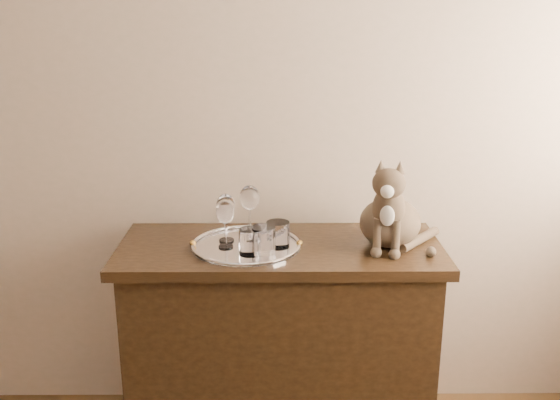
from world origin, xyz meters
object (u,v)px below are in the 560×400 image
(tumbler_a, at_px, (263,240))
(cat, at_px, (391,200))
(tumbler_c, at_px, (278,234))
(wine_glass_c, at_px, (225,225))
(sideboard, at_px, (280,347))
(wine_glass_b, at_px, (250,211))
(tumbler_b, at_px, (250,242))
(tray, at_px, (246,247))
(wine_glass_a, at_px, (226,218))

(tumbler_a, xyz_separation_m, cat, (0.46, 0.10, 0.12))
(tumbler_a, xyz_separation_m, tumbler_c, (0.05, 0.06, -0.00))
(tumbler_c, bearing_deg, wine_glass_c, -179.40)
(sideboard, xyz_separation_m, cat, (0.41, 0.00, 0.60))
(tumbler_c, bearing_deg, wine_glass_b, 132.46)
(tumbler_b, xyz_separation_m, tumbler_c, (0.10, 0.07, 0.00))
(tray, bearing_deg, wine_glass_a, 145.19)
(sideboard, distance_m, wine_glass_c, 0.56)
(cat, bearing_deg, tumbler_a, -152.20)
(wine_glass_c, bearing_deg, tumbler_b, -35.93)
(tray, xyz_separation_m, wine_glass_a, (-0.08, 0.05, 0.09))
(cat, bearing_deg, wine_glass_c, -159.95)
(wine_glass_c, bearing_deg, wine_glass_a, 92.05)
(tray, distance_m, tumbler_a, 0.11)
(wine_glass_c, relative_size, tumbler_c, 1.82)
(tumbler_a, bearing_deg, tray, 134.48)
(tray, height_order, tumbler_b, tumbler_b)
(tray, bearing_deg, tumbler_a, -45.52)
(cat, bearing_deg, tray, -160.66)
(tumbler_c, bearing_deg, tumbler_b, -145.13)
(wine_glass_c, xyz_separation_m, cat, (0.60, 0.05, 0.08))
(wine_glass_a, height_order, tumbler_a, wine_glass_a)
(tray, height_order, wine_glass_b, wine_glass_b)
(tray, distance_m, tumbler_b, 0.09)
(sideboard, xyz_separation_m, wine_glass_a, (-0.20, 0.02, 0.52))
(sideboard, xyz_separation_m, wine_glass_c, (-0.20, -0.04, 0.52))
(tumbler_a, height_order, tumbler_b, tumbler_a)
(sideboard, height_order, wine_glass_a, wine_glass_a)
(wine_glass_b, xyz_separation_m, tumbler_a, (0.05, -0.17, -0.05))
(tray, relative_size, wine_glass_c, 2.31)
(wine_glass_c, bearing_deg, tumbler_c, 0.60)
(tumbler_a, height_order, cat, cat)
(tumbler_b, distance_m, tumbler_c, 0.12)
(wine_glass_b, distance_m, cat, 0.53)
(wine_glass_b, height_order, tumbler_b, wine_glass_b)
(tumbler_b, height_order, tumbler_c, tumbler_c)
(wine_glass_a, bearing_deg, tray, -34.81)
(wine_glass_b, relative_size, tumbler_c, 2.10)
(sideboard, distance_m, cat, 0.72)
(wine_glass_a, xyz_separation_m, wine_glass_b, (0.09, 0.05, 0.01))
(wine_glass_a, distance_m, tumbler_a, 0.19)
(sideboard, relative_size, wine_glass_b, 5.99)
(wine_glass_a, height_order, cat, cat)
(wine_glass_c, height_order, tumbler_b, wine_glass_c)
(wine_glass_b, distance_m, tumbler_b, 0.19)
(tumbler_c, bearing_deg, tumbler_a, -132.60)
(tumbler_a, bearing_deg, tumbler_c, 47.40)
(tumbler_b, bearing_deg, cat, 12.48)
(sideboard, xyz_separation_m, tray, (-0.12, -0.03, 0.43))
(wine_glass_c, distance_m, cat, 0.61)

